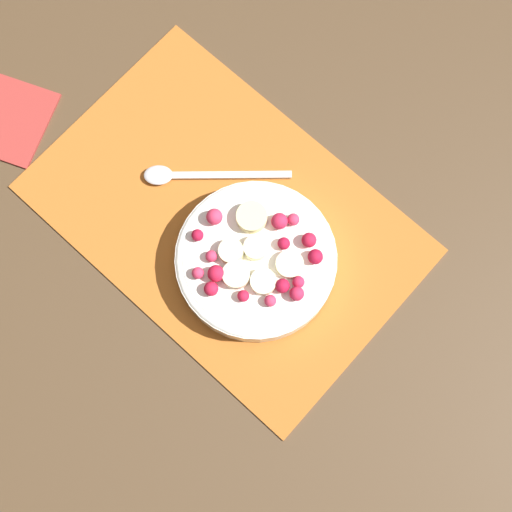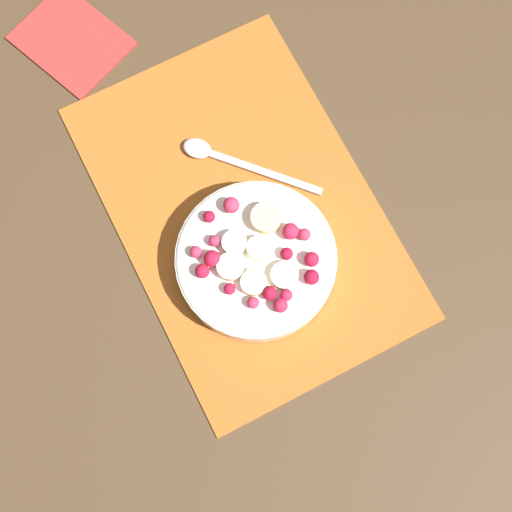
{
  "view_description": "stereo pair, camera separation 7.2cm",
  "coord_description": "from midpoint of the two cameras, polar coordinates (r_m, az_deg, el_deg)",
  "views": [
    {
      "loc": [
        0.2,
        -0.17,
        0.87
      ],
      "look_at": [
        0.07,
        -0.02,
        0.05
      ],
      "focal_mm": 50.0,
      "sensor_mm": 36.0,
      "label": 1
    },
    {
      "loc": [
        0.25,
        -0.11,
        0.87
      ],
      "look_at": [
        0.07,
        -0.02,
        0.05
      ],
      "focal_mm": 50.0,
      "sensor_mm": 36.0,
      "label": 2
    }
  ],
  "objects": [
    {
      "name": "ground_plane",
      "position": [
        0.91,
        1.34,
        3.2
      ],
      "size": [
        3.0,
        3.0,
        0.0
      ],
      "primitive_type": "plane",
      "color": "#4C3823"
    },
    {
      "name": "placemat",
      "position": [
        0.91,
        1.34,
        3.25
      ],
      "size": [
        0.47,
        0.31,
        0.01
      ],
      "color": "#B26023",
      "rests_on": "ground_plane"
    },
    {
      "name": "fruit_bowl",
      "position": [
        0.86,
        2.36,
        -0.73
      ],
      "size": [
        0.2,
        0.2,
        0.06
      ],
      "color": "silver",
      "rests_on": "placemat"
    },
    {
      "name": "spoon",
      "position": [
        0.92,
        -0.26,
        7.46
      ],
      "size": [
        0.15,
        0.14,
        0.01
      ],
      "rotation": [
        0.0,
        0.0,
        3.88
      ],
      "color": "silver",
      "rests_on": "placemat"
    },
    {
      "name": "napkin",
      "position": [
        1.02,
        -12.6,
        16.22
      ],
      "size": [
        0.17,
        0.16,
        0.01
      ],
      "color": "#A3332D",
      "rests_on": "ground_plane"
    }
  ]
}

